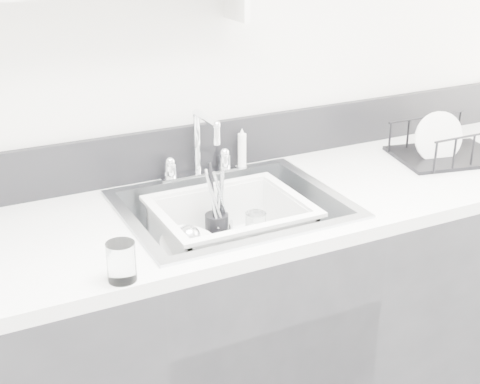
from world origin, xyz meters
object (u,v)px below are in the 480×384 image
counter_run (233,336)px  wash_tub (231,230)px  sink (233,232)px  dish_rack (448,140)px

counter_run → wash_tub: bearing=141.1°
sink → wash_tub: sink is taller
sink → dish_rack: bearing=2.1°
counter_run → sink: size_ratio=5.00×
counter_run → wash_tub: (-0.00, 0.00, 0.38)m
sink → dish_rack: dish_rack is taller
counter_run → wash_tub: 0.38m
counter_run → wash_tub: wash_tub is taller
sink → counter_run: bearing=0.0°
counter_run → sink: 0.37m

